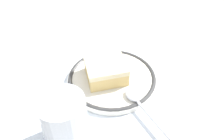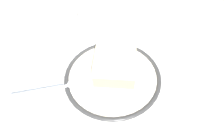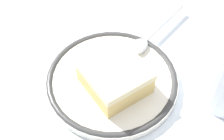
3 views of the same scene
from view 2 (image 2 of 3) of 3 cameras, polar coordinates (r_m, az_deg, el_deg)
The scene contains 6 objects.
ground_plane at distance 0.42m, azimuth -0.93°, elevation -0.37°, with size 2.40×2.40×0.00m, color #B7B2A8.
placemat at distance 0.42m, azimuth -0.93°, elevation -0.31°, with size 0.42×0.37×0.00m, color silver.
plate at distance 0.40m, azimuth -0.00°, elevation -2.13°, with size 0.19×0.19×0.01m.
cake_slice at distance 0.39m, azimuth 0.64°, elevation 1.47°, with size 0.09×0.09×0.04m.
spoon at distance 0.39m, azimuth -13.00°, elevation -4.24°, with size 0.15×0.04×0.01m.
cup at distance 0.47m, azimuth -14.26°, elevation 12.30°, with size 0.08×0.08×0.10m.
Camera 2 is at (0.00, -0.26, 0.34)m, focal length 32.44 mm.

